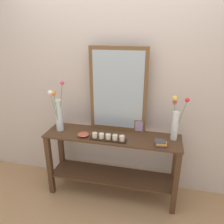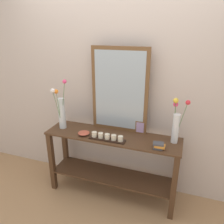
# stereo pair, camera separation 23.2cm
# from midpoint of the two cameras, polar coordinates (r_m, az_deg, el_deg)

# --- Properties ---
(ground_plane) EXTENTS (7.00, 6.00, 0.02)m
(ground_plane) POSITION_cam_midpoint_polar(r_m,az_deg,el_deg) (2.89, 2.45, -20.39)
(ground_plane) COLOR #A87F56
(wall_back) EXTENTS (6.40, 0.08, 2.70)m
(wall_back) POSITION_cam_midpoint_polar(r_m,az_deg,el_deg) (2.53, 5.04, 8.39)
(wall_back) COLOR beige
(wall_back) RESTS_ON ground
(console_table) EXTENTS (1.51, 0.39, 0.79)m
(console_table) POSITION_cam_midpoint_polar(r_m,az_deg,el_deg) (2.58, 2.63, -11.94)
(console_table) COLOR #472D1C
(console_table) RESTS_ON ground
(mirror_leaning) EXTENTS (0.64, 0.03, 0.94)m
(mirror_leaning) POSITION_cam_midpoint_polar(r_m,az_deg,el_deg) (2.40, 4.74, 5.51)
(mirror_leaning) COLOR brown
(mirror_leaning) RESTS_ON console_table
(tall_vase_left) EXTENTS (0.16, 0.17, 0.60)m
(tall_vase_left) POSITION_cam_midpoint_polar(r_m,az_deg,el_deg) (2.56, -10.65, 0.32)
(tall_vase_left) COLOR silver
(tall_vase_left) RESTS_ON console_table
(vase_right) EXTENTS (0.16, 0.12, 0.48)m
(vase_right) POSITION_cam_midpoint_polar(r_m,az_deg,el_deg) (2.33, 19.19, -2.97)
(vase_right) COLOR silver
(vase_right) RESTS_ON console_table
(candle_tray) EXTENTS (0.39, 0.09, 0.07)m
(candle_tray) POSITION_cam_midpoint_polar(r_m,az_deg,el_deg) (2.33, 1.59, -6.70)
(candle_tray) COLOR black
(candle_tray) RESTS_ON console_table
(picture_frame_small) EXTENTS (0.11, 0.01, 0.14)m
(picture_frame_small) POSITION_cam_midpoint_polar(r_m,az_deg,el_deg) (2.49, 10.02, -4.03)
(picture_frame_small) COLOR brown
(picture_frame_small) RESTS_ON console_table
(decorative_bowl) EXTENTS (0.13, 0.13, 0.04)m
(decorative_bowl) POSITION_cam_midpoint_polar(r_m,az_deg,el_deg) (2.44, -4.70, -5.54)
(decorative_bowl) COLOR #B24C38
(decorative_bowl) RESTS_ON console_table
(book_stack) EXTENTS (0.12, 0.09, 0.06)m
(book_stack) POSITION_cam_midpoint_polar(r_m,az_deg,el_deg) (2.24, 15.09, -8.62)
(book_stack) COLOR #424247
(book_stack) RESTS_ON console_table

